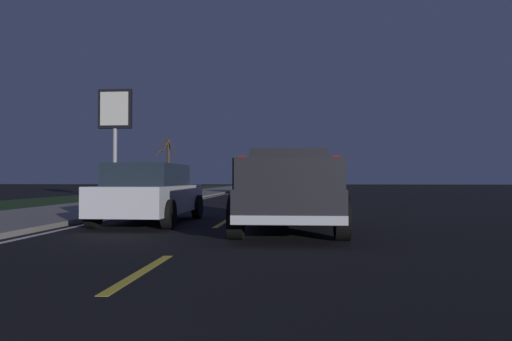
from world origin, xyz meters
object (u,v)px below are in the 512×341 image
(pickup_truck, at_px, (289,186))
(sedan_tan, at_px, (291,185))
(gas_price_sign, at_px, (115,117))
(bare_tree_far, at_px, (168,163))
(sedan_green, at_px, (251,184))
(sedan_white, at_px, (150,193))

(pickup_truck, height_order, sedan_tan, pickup_truck)
(sedan_tan, xyz_separation_m, gas_price_sign, (-6.02, 9.73, 3.81))
(bare_tree_far, bearing_deg, pickup_truck, -159.13)
(sedan_green, relative_size, bare_tree_far, 0.90)
(bare_tree_far, bearing_deg, sedan_green, -99.53)
(sedan_white, bearing_deg, gas_price_sign, 25.42)
(sedan_green, bearing_deg, sedan_white, 179.57)
(pickup_truck, bearing_deg, sedan_green, 7.36)
(pickup_truck, distance_m, sedan_tan, 20.39)
(pickup_truck, height_order, bare_tree_far, bare_tree_far)
(gas_price_sign, height_order, bare_tree_far, gas_price_sign)
(sedan_green, xyz_separation_m, bare_tree_far, (1.21, 7.19, 1.70))
(sedan_green, bearing_deg, pickup_truck, -172.64)
(sedan_green, xyz_separation_m, gas_price_sign, (-12.35, 6.44, 3.81))
(pickup_truck, bearing_deg, sedan_tan, 0.43)
(sedan_green, distance_m, bare_tree_far, 7.49)
(sedan_tan, bearing_deg, bare_tree_far, 54.31)
(gas_price_sign, distance_m, bare_tree_far, 13.75)
(pickup_truck, relative_size, sedan_green, 1.23)
(sedan_white, bearing_deg, sedan_green, -0.43)
(sedan_white, relative_size, bare_tree_far, 0.90)
(pickup_truck, relative_size, gas_price_sign, 0.88)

